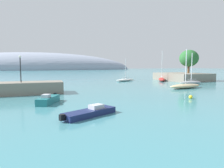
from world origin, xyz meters
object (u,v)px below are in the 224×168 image
motorboat_teal_foreground (48,100)px  sailboat_red_near_shore (162,79)px  sailboat_grey_mid_mooring (191,82)px  tree_clump_shore (189,58)px  motorboat_navy_alongside_breakwater (90,112)px  sailboat_sand_outer_mooring (185,86)px  mooring_buoy_yellow (191,97)px  harbor_lamp_post (20,66)px  sailboat_white_end_of_line (125,80)px

motorboat_teal_foreground → sailboat_red_near_shore: bearing=151.5°
motorboat_teal_foreground → sailboat_grey_mid_mooring: bearing=136.3°
tree_clump_shore → motorboat_teal_foreground: bearing=-152.1°
sailboat_red_near_shore → motorboat_navy_alongside_breakwater: bearing=166.4°
sailboat_sand_outer_mooring → mooring_buoy_yellow: 13.63m
tree_clump_shore → harbor_lamp_post: tree_clump_shore is taller
tree_clump_shore → sailboat_red_near_shore: tree_clump_shore is taller
sailboat_red_near_shore → sailboat_sand_outer_mooring: size_ratio=1.13×
tree_clump_shore → harbor_lamp_post: 50.03m
tree_clump_shore → sailboat_red_near_shore: bearing=172.3°
mooring_buoy_yellow → harbor_lamp_post: harbor_lamp_post is taller
sailboat_red_near_shore → harbor_lamp_post: sailboat_red_near_shore is taller
tree_clump_shore → sailboat_red_near_shore: (-9.34, 1.27, -6.56)m
tree_clump_shore → sailboat_sand_outer_mooring: bearing=-134.4°
mooring_buoy_yellow → motorboat_navy_alongside_breakwater: bearing=-166.3°
motorboat_teal_foreground → harbor_lamp_post: (-3.70, 9.56, 4.24)m
tree_clump_shore → mooring_buoy_yellow: tree_clump_shore is taller
tree_clump_shore → sailboat_sand_outer_mooring: size_ratio=0.88×
harbor_lamp_post → motorboat_navy_alongside_breakwater: bearing=-67.9°
sailboat_white_end_of_line → harbor_lamp_post: (-28.13, -19.26, 4.29)m
sailboat_red_near_shore → mooring_buoy_yellow: bearing=-178.2°
sailboat_grey_mid_mooring → sailboat_white_end_of_line: (-11.05, 15.88, -0.14)m
sailboat_grey_mid_mooring → motorboat_navy_alongside_breakwater: 38.23m
tree_clump_shore → harbor_lamp_post: (-48.01, -13.86, -2.43)m
tree_clump_shore → sailboat_sand_outer_mooring: 24.37m
sailboat_white_end_of_line → mooring_buoy_yellow: size_ratio=14.77×
motorboat_navy_alongside_breakwater → harbor_lamp_post: (-7.04, 17.31, 4.38)m
sailboat_grey_mid_mooring → tree_clump_shore: bearing=-130.5°
sailboat_red_near_shore → harbor_lamp_post: 41.73m
tree_clump_shore → sailboat_red_near_shore: 11.48m
sailboat_red_near_shore → sailboat_grey_mid_mooring: (0.52, -11.75, -0.03)m
sailboat_grey_mid_mooring → mooring_buoy_yellow: bearing=45.6°
sailboat_grey_mid_mooring → sailboat_white_end_of_line: bearing=-55.6°
sailboat_grey_mid_mooring → sailboat_sand_outer_mooring: size_ratio=0.94×
tree_clump_shore → harbor_lamp_post: bearing=-163.9°
sailboat_red_near_shore → motorboat_navy_alongside_breakwater: sailboat_red_near_shore is taller
sailboat_grey_mid_mooring → mooring_buoy_yellow: sailboat_grey_mid_mooring is taller
motorboat_teal_foreground → mooring_buoy_yellow: 19.65m
sailboat_sand_outer_mooring → sailboat_white_end_of_line: 22.42m
motorboat_navy_alongside_breakwater → harbor_lamp_post: size_ratio=1.32×
sailboat_red_near_shore → sailboat_sand_outer_mooring: sailboat_red_near_shore is taller
sailboat_sand_outer_mooring → sailboat_white_end_of_line: sailboat_sand_outer_mooring is taller
tree_clump_shore → mooring_buoy_yellow: (-25.04, -27.30, -6.88)m
sailboat_red_near_shore → motorboat_navy_alongside_breakwater: size_ratio=1.67×
motorboat_teal_foreground → harbor_lamp_post: harbor_lamp_post is taller
motorboat_teal_foreground → mooring_buoy_yellow: bearing=104.9°
sailboat_grey_mid_mooring → motorboat_teal_foreground: size_ratio=1.73×
sailboat_white_end_of_line → motorboat_teal_foreground: bearing=25.8°
mooring_buoy_yellow → sailboat_white_end_of_line: bearing=81.0°
sailboat_red_near_shore → motorboat_teal_foreground: sailboat_red_near_shore is taller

